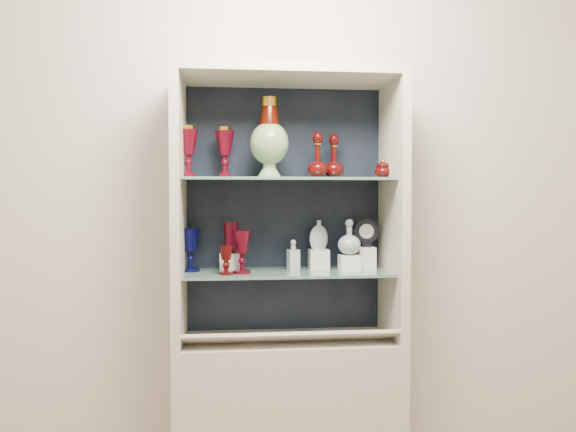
{
  "coord_description": "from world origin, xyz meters",
  "views": [
    {
      "loc": [
        -0.26,
        -0.96,
        1.39
      ],
      "look_at": [
        0.0,
        1.53,
        1.3
      ],
      "focal_mm": 35.0,
      "sensor_mm": 36.0,
      "label": 1
    }
  ],
  "objects": [
    {
      "name": "ruby_decanter_b",
      "position": [
        0.22,
        1.61,
        1.58
      ],
      "size": [
        0.12,
        0.12,
        0.22
      ],
      "primitive_type": null,
      "rotation": [
        0.0,
        0.0,
        0.31
      ],
      "color": "#450806",
      "rests_on": "shelf_upper"
    },
    {
      "name": "cameo_medallion",
      "position": [
        0.38,
        1.62,
        1.22
      ],
      "size": [
        0.11,
        0.04,
        0.14
      ],
      "primitive_type": null,
      "rotation": [
        0.0,
        0.0,
        -0.01
      ],
      "color": "black",
      "rests_on": "riser_cameo_medallion"
    },
    {
      "name": "shelf_lower",
      "position": [
        0.0,
        1.55,
        1.04
      ],
      "size": [
        0.92,
        0.34,
        0.01
      ],
      "primitive_type": "cube",
      "color": "slate",
      "rests_on": "cabinet_side_left"
    },
    {
      "name": "riser_ruby_pitcher",
      "position": [
        -0.25,
        1.6,
        1.09
      ],
      "size": [
        0.1,
        0.1,
        0.08
      ],
      "primitive_type": "cube",
      "color": "silver",
      "rests_on": "shelf_lower"
    },
    {
      "name": "cabinet_back_panel",
      "position": [
        0.0,
        1.72,
        1.32
      ],
      "size": [
        0.98,
        0.02,
        1.15
      ],
      "primitive_type": "cube",
      "color": "black",
      "rests_on": "cabinet_base"
    },
    {
      "name": "lidded_bowl",
      "position": [
        0.44,
        1.56,
        1.51
      ],
      "size": [
        0.1,
        0.1,
        0.09
      ],
      "primitive_type": null,
      "rotation": [
        0.0,
        0.0,
        0.36
      ],
      "color": "#450806",
      "rests_on": "shelf_upper"
    },
    {
      "name": "ruby_goblet_tall",
      "position": [
        -0.21,
        1.5,
        1.14
      ],
      "size": [
        0.09,
        0.09,
        0.19
      ],
      "primitive_type": null,
      "rotation": [
        0.0,
        0.0,
        -0.18
      ],
      "color": "#4F0613",
      "rests_on": "shelf_lower"
    },
    {
      "name": "ruby_pitcher",
      "position": [
        -0.25,
        1.6,
        1.2
      ],
      "size": [
        0.11,
        0.08,
        0.14
      ],
      "primitive_type": null,
      "rotation": [
        0.0,
        0.0,
        -0.1
      ],
      "color": "#4F0613",
      "rests_on": "riser_ruby_pitcher"
    },
    {
      "name": "cabinet_side_right",
      "position": [
        0.48,
        1.53,
        1.32
      ],
      "size": [
        0.04,
        0.4,
        1.15
      ],
      "primitive_type": "cube",
      "color": "#B7AE9C",
      "rests_on": "cabinet_base"
    },
    {
      "name": "shelf_upper",
      "position": [
        0.0,
        1.55,
        1.46
      ],
      "size": [
        0.92,
        0.34,
        0.01
      ],
      "primitive_type": "cube",
      "color": "slate",
      "rests_on": "cabinet_side_left"
    },
    {
      "name": "pedestal_lamp_right",
      "position": [
        -0.28,
        1.61,
        1.59
      ],
      "size": [
        0.11,
        0.11,
        0.23
      ],
      "primitive_type": null,
      "rotation": [
        0.0,
        0.0,
        -0.22
      ],
      "color": "#4F0613",
      "rests_on": "shelf_upper"
    },
    {
      "name": "label_card_0",
      "position": [
        0.34,
        1.42,
        0.8
      ],
      "size": [
        0.1,
        0.06,
        0.03
      ],
      "primitive_type": "cube",
      "rotation": [
        -0.44,
        0.0,
        0.0
      ],
      "color": "white",
      "rests_on": "label_ledge"
    },
    {
      "name": "riser_cameo_medallion",
      "position": [
        0.38,
        1.62,
        1.1
      ],
      "size": [
        0.08,
        0.08,
        0.1
      ],
      "primitive_type": "cube",
      "color": "silver",
      "rests_on": "shelf_lower"
    },
    {
      "name": "cabinet_top_cap",
      "position": [
        0.0,
        1.53,
        1.92
      ],
      "size": [
        1.0,
        0.4,
        0.04
      ],
      "primitive_type": "cube",
      "color": "#B7AE9C",
      "rests_on": "cabinet_side_left"
    },
    {
      "name": "label_card_1",
      "position": [
        0.02,
        1.42,
        0.8
      ],
      "size": [
        0.1,
        0.06,
        0.03
      ],
      "primitive_type": "cube",
      "rotation": [
        -0.44,
        0.0,
        0.0
      ],
      "color": "white",
      "rests_on": "label_ledge"
    },
    {
      "name": "cobalt_goblet",
      "position": [
        -0.44,
        1.59,
        1.15
      ],
      "size": [
        0.11,
        0.11,
        0.2
      ],
      "primitive_type": null,
      "rotation": [
        0.0,
        0.0,
        0.35
      ],
      "color": "#04063B",
      "rests_on": "shelf_lower"
    },
    {
      "name": "riser_clear_round_decanter",
      "position": [
        0.28,
        1.55,
        1.08
      ],
      "size": [
        0.09,
        0.09,
        0.07
      ],
      "primitive_type": "cube",
      "color": "silver",
      "rests_on": "shelf_lower"
    },
    {
      "name": "label_ledge",
      "position": [
        0.0,
        1.42,
        0.78
      ],
      "size": [
        0.92,
        0.17,
        0.09
      ],
      "primitive_type": "cube",
      "rotation": [
        -0.44,
        0.0,
        0.0
      ],
      "color": "#B7AE9C",
      "rests_on": "cabinet_base"
    },
    {
      "name": "clear_round_decanter",
      "position": [
        0.28,
        1.55,
        1.2
      ],
      "size": [
        0.1,
        0.1,
        0.16
      ],
      "primitive_type": null,
      "rotation": [
        0.0,
        0.0,
        -0.0
      ],
      "color": "#919DA9",
      "rests_on": "riser_clear_round_decanter"
    },
    {
      "name": "cabinet_base",
      "position": [
        0.0,
        1.53,
        0.38
      ],
      "size": [
        1.0,
        0.4,
        0.75
      ],
      "primitive_type": "cube",
      "color": "#B7AE9C",
      "rests_on": "ground"
    },
    {
      "name": "flat_flask",
      "position": [
        0.15,
        1.63,
        1.21
      ],
      "size": [
        0.11,
        0.08,
        0.14
      ],
      "primitive_type": null,
      "rotation": [
        0.0,
        0.0,
        0.42
      ],
      "color": "silver",
      "rests_on": "riser_flat_flask"
    },
    {
      "name": "wall_back",
      "position": [
        0.0,
        1.75,
        1.4
      ],
      "size": [
        3.5,
        0.02,
        2.8
      ],
      "primitive_type": "cube",
      "color": "beige",
      "rests_on": "ground"
    },
    {
      "name": "ruby_decanter_a",
      "position": [
        0.14,
        1.56,
        1.59
      ],
      "size": [
        0.11,
        0.11,
        0.24
      ],
      "primitive_type": null,
      "rotation": [
        0.0,
        0.0,
        0.28
      ],
      "color": "#450806",
      "rests_on": "shelf_upper"
    },
    {
      "name": "clear_square_bottle",
      "position": [
        0.03,
        1.56,
        1.12
      ],
      "size": [
        0.06,
        0.06,
        0.14
      ],
      "primitive_type": null,
      "rotation": [
        0.0,
        0.0,
        0.22
      ],
      "color": "#919DA9",
      "rests_on": "shelf_lower"
    },
    {
      "name": "ruby_goblet_small",
      "position": [
        -0.27,
        1.47,
        1.11
      ],
      "size": [
        0.07,
        0.07,
        0.12
      ],
      "primitive_type": null,
      "rotation": [
        0.0,
        0.0,
        0.17
      ],
      "color": "#450806",
      "rests_on": "shelf_lower"
    },
    {
      "name": "pedestal_lamp_left",
      "position": [
        -0.44,
        1.56,
        1.58
      ],
      "size": [
        0.1,
        0.1,
        0.23
      ],
      "primitive_type": null,
      "rotation": [
        0.0,
        0.0,
        -0.15
      ],
      "color": "#4F0613",
      "rests_on": "shelf_upper"
    },
    {
      "name": "riser_flat_flask",
      "position": [
        0.15,
        1.63,
        1.09
      ],
      "size": [
        0.09,
        0.09,
        0.09
      ],
      "primitive_type": "cube",
      "color": "silver",
      "rests_on": "shelf_lower"
    },
    {
      "name": "enamel_urn",
      "position": [
        -0.08,
        1.53,
        1.65
      ],
      "size": [
        0.19,
        0.19,
        0.35
      ],
      "primitive_type": null,
      "rotation": [
        0.0,
        0.0,
        0.12
      ],
      "color": "#114929",
      "rests_on": "shelf_upper"
    },
    {
      "name": "cabinet_side_left",
      "position": [
        -0.48,
        1.53,
        1.32
      ],
      "size": [
        0.04,
        0.4,
        1.15
      ],
      "primitive_type": "cube",
      "color": "#B7AE9C",
      "rests_on": "cabinet_base"
    }
  ]
}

